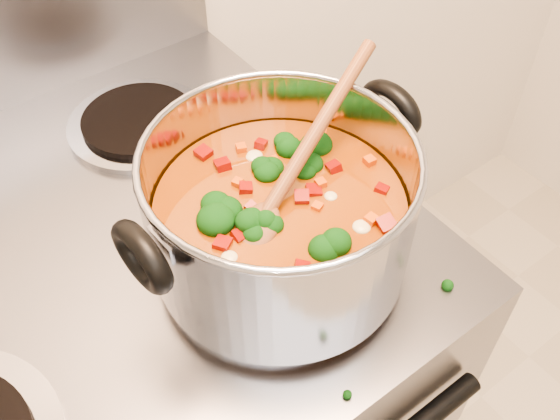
% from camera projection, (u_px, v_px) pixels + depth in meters
% --- Properties ---
extents(stockpot, '(0.33, 0.27, 0.16)m').
position_uv_depth(stockpot, '(280.00, 214.00, 0.62)').
color(stockpot, '#A8A8B0').
rests_on(stockpot, electric_range).
extents(wooden_spoon, '(0.25, 0.12, 0.11)m').
position_uv_depth(wooden_spoon, '(287.00, 180.00, 0.60)').
color(wooden_spoon, brown).
rests_on(wooden_spoon, stockpot).
extents(cooktop_crumbs, '(0.23, 0.38, 0.01)m').
position_uv_depth(cooktop_crumbs, '(331.00, 264.00, 0.68)').
color(cooktop_crumbs, black).
rests_on(cooktop_crumbs, electric_range).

